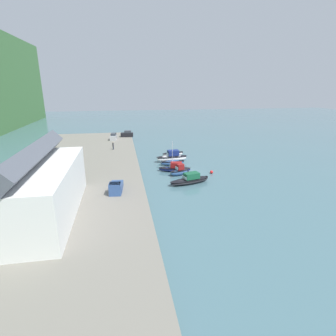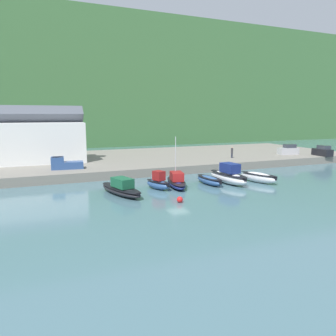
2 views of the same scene
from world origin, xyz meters
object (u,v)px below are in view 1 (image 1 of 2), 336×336
Objects in this scene: parked_car_1 at (114,137)px; parked_car_0 at (127,134)px; moored_boat_1 at (179,171)px; pickup_truck_0 at (116,187)px; person_on_quay at (113,146)px; moored_boat_2 at (175,168)px; moored_boat_4 at (172,158)px; dog_on_quay at (123,134)px; mooring_buoy_0 at (212,172)px; moored_boat_3 at (172,162)px; moored_boat_0 at (190,180)px; moored_boat_5 at (173,154)px.

parked_car_0 is at bearing -125.97° from parked_car_1.
pickup_truck_0 reaches higher than moored_boat_1.
person_on_quay reaches higher than pickup_truck_0.
moored_boat_2 is 18.36m from pickup_truck_0.
moored_boat_1 is at bearing 173.37° from moored_boat_4.
moored_boat_2 reaches higher than pickup_truck_0.
parked_car_0 is at bearing -88.56° from pickup_truck_0.
moored_boat_1 reaches higher than dog_on_quay.
dog_on_quay is (42.70, 11.09, 0.93)m from moored_boat_1.
moored_boat_1 is 2.83m from moored_boat_2.
moored_boat_2 is at bearing 169.56° from moored_boat_4.
parked_car_0 is at bearing 14.89° from moored_boat_4.
dog_on_quay is (3.14, 1.29, -0.46)m from parked_car_0.
dog_on_quay reaches higher than mooring_buoy_0.
moored_boat_2 is at bearing -142.55° from person_on_quay.
parked_car_0 is at bearing -65.97° from dog_on_quay.
moored_boat_3 is at bearing 125.82° from parked_car_1.
mooring_buoy_0 is (-7.83, -7.11, -0.27)m from moored_boat_3.
person_on_quay is (17.92, 13.73, 1.72)m from moored_boat_2.
parked_car_1 is (34.86, 14.34, 1.39)m from moored_boat_1.
moored_boat_0 is 15.70m from moored_boat_4.
moored_boat_0 is at bearing 118.95° from parked_car_1.
moored_boat_5 is 1.45× the size of parked_car_0.
moored_boat_5 is 16.74m from person_on_quay.
moored_boat_2 reaches higher than moored_boat_0.
moored_boat_0 is 49.39m from dog_on_quay.
moored_boat_4 is at bearing -13.44° from moored_boat_0.
moored_boat_5 is 29.23m from pickup_truck_0.
parked_car_0 is 0.99× the size of parked_car_1.
moored_boat_4 is at bearing -125.11° from person_on_quay.
mooring_buoy_0 is at bearing -140.65° from moored_boat_3.
person_on_quay is 3.15× the size of mooring_buoy_0.
dog_on_quay is at bearing 28.13° from moored_boat_2.
moored_boat_2 reaches higher than moored_boat_4.
pickup_truck_0 is at bearing -90.37° from dog_on_quay.
moored_boat_4 is at bearing 32.14° from mooring_buoy_0.
moored_boat_3 is (4.90, -0.38, -0.12)m from moored_boat_2.
dog_on_quay is (53.17, -1.93, -0.36)m from pickup_truck_0.
moored_boat_1 is 2.08× the size of person_on_quay.
moored_boat_4 is 11.75× the size of mooring_buoy_0.
person_on_quay is at bearing 172.75° from parked_car_0.
moored_boat_3 is 36.73m from dog_on_quay.
pickup_truck_0 is at bearing -177.94° from person_on_quay.
moored_boat_1 is at bearing -158.53° from moored_boat_2.
moored_boat_2 is 37.97m from parked_car_0.
dog_on_quay is at bearing -4.51° from moored_boat_1.
moored_boat_4 reaches higher than dog_on_quay.
moored_boat_4 is 17.82m from person_on_quay.
moored_boat_2 reaches higher than mooring_buoy_0.
pickup_truck_0 is at bearing 149.59° from moored_boat_2.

